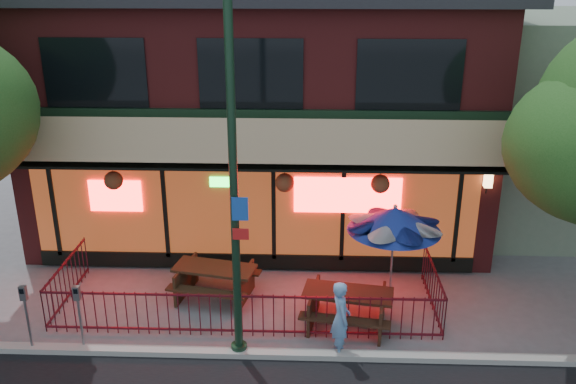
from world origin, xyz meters
name	(u,v)px	position (x,y,z in m)	size (l,w,h in m)	color
ground	(241,341)	(0.00, 0.00, 0.00)	(80.00, 80.00, 0.00)	gray
curb	(239,353)	(0.00, -0.50, 0.06)	(80.00, 0.25, 0.12)	#999993
restaurant_building	(264,81)	(0.00, 7.11, 4.13)	(12.96, 9.49, 8.05)	maroon
neighbor_building	(561,116)	(9.00, 7.70, 3.00)	(6.00, 7.00, 6.00)	gray
patio_fence	(243,302)	(0.00, 0.50, 0.63)	(8.44, 2.62, 1.00)	#4F111D
street_light	(235,208)	(0.00, -0.40, 3.15)	(0.43, 0.32, 7.00)	#15301F
picnic_table_left	(215,277)	(-0.80, 1.75, 0.52)	(2.12, 1.78, 0.80)	#3C2716
picnic_table_right	(348,303)	(2.23, 0.71, 0.53)	(2.12, 1.76, 0.81)	#392014
patio_umbrella	(394,219)	(3.27, 1.79, 2.05)	(2.10, 2.10, 2.40)	gray
pedestrian	(341,318)	(2.02, -0.31, 0.80)	(0.58, 0.38, 1.60)	#6595CA
parking_meter_near	(79,307)	(-3.17, -0.40, 0.98)	(0.13, 0.11, 1.45)	gray
parking_meter_far	(26,307)	(-4.20, -0.48, 1.00)	(0.13, 0.12, 1.48)	gray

